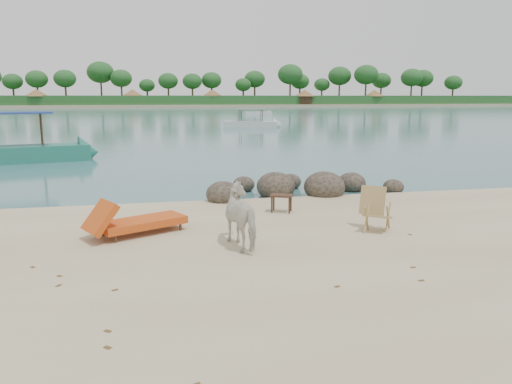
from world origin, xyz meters
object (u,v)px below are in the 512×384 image
(side_table, at_px, (281,205))
(cow, at_px, (245,217))
(boat_near, at_px, (8,121))
(boulders, at_px, (297,188))
(lounge_chair, at_px, (142,219))
(deck_chair, at_px, (378,211))

(side_table, bearing_deg, cow, -93.62)
(boat_near, bearing_deg, side_table, -65.84)
(boulders, distance_m, cow, 5.66)
(boulders, relative_size, cow, 4.35)
(side_table, bearing_deg, lounge_chair, -134.47)
(deck_chair, height_order, boat_near, boat_near)
(cow, height_order, side_table, cow)
(deck_chair, bearing_deg, boat_near, 163.72)
(cow, relative_size, deck_chair, 1.52)
(side_table, xyz_separation_m, lounge_chair, (-3.41, -1.31, 0.12))
(side_table, bearing_deg, deck_chair, -29.30)
(boulders, relative_size, deck_chair, 6.60)
(side_table, height_order, boat_near, boat_near)
(side_table, xyz_separation_m, deck_chair, (1.58, -2.17, 0.25))
(boulders, bearing_deg, side_table, -114.75)
(cow, xyz_separation_m, boat_near, (-8.01, 15.01, 1.23))
(lounge_chair, bearing_deg, boulders, 12.27)
(boat_near, bearing_deg, deck_chair, -66.01)
(cow, distance_m, deck_chair, 3.05)
(deck_chair, bearing_deg, lounge_chair, -153.19)
(deck_chair, bearing_deg, boulders, 132.60)
(cow, relative_size, lounge_chair, 0.62)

